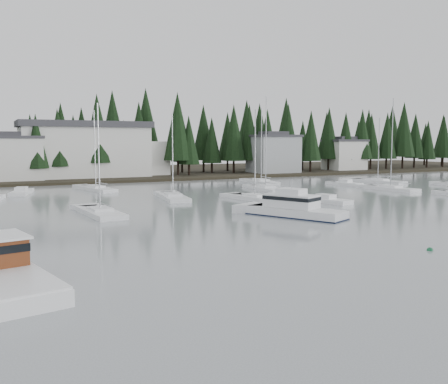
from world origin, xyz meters
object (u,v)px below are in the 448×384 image
at_px(runabout_1, 326,201).
at_px(runabout_3, 21,193).
at_px(lobster_boat_brown, 2,277).
at_px(runabout_4, 345,184).
at_px(house_east_b, 344,154).
at_px(house_west, 15,157).
at_px(sailboat_7, 390,190).
at_px(cabin_cruiser_center, 294,210).
at_px(sailboat_1, 255,199).
at_px(sailboat_0, 100,214).
at_px(sailboat_8, 378,182).
at_px(sailboat_2, 261,183).
at_px(sailboat_4, 266,190).
at_px(sailboat_5, 96,190).
at_px(sailboat_6, 173,198).
at_px(harbor_inn, 95,150).
at_px(house_east_a, 273,153).

height_order(runabout_1, runabout_3, same).
bearing_deg(lobster_boat_brown, runabout_4, -66.43).
bearing_deg(house_east_b, house_west, -179.25).
distance_m(house_west, sailboat_7, 64.98).
xyz_separation_m(cabin_cruiser_center, sailboat_1, (3.62, 14.17, -0.58)).
bearing_deg(sailboat_7, runabout_1, 109.33).
bearing_deg(house_east_b, sailboat_0, -146.07).
relative_size(house_west, sailboat_8, 0.78).
height_order(house_east_b, sailboat_2, sailboat_2).
height_order(sailboat_4, sailboat_5, sailboat_4).
relative_size(sailboat_6, runabout_3, 1.62).
bearing_deg(runabout_3, harbor_inn, -17.27).
distance_m(sailboat_6, sailboat_8, 43.23).
height_order(sailboat_2, sailboat_8, sailboat_2).
height_order(sailboat_5, sailboat_8, sailboat_5).
height_order(cabin_cruiser_center, sailboat_2, sailboat_2).
distance_m(harbor_inn, sailboat_4, 40.25).
bearing_deg(sailboat_1, runabout_1, -144.91).
bearing_deg(runabout_4, runabout_1, 120.54).
distance_m(sailboat_6, sailboat_7, 34.40).
height_order(sailboat_1, sailboat_8, sailboat_8).
xyz_separation_m(sailboat_0, runabout_4, (45.42, 16.51, 0.07)).
relative_size(house_west, house_east_a, 0.90).
relative_size(house_east_b, harbor_inn, 0.32).
bearing_deg(sailboat_4, sailboat_2, -23.36).
bearing_deg(sailboat_6, house_west, 33.17).
distance_m(house_east_a, runabout_1, 52.61).
bearing_deg(lobster_boat_brown, sailboat_2, -53.95).
xyz_separation_m(harbor_inn, sailboat_5, (-5.07, -23.85, -5.71)).
relative_size(sailboat_6, runabout_1, 1.66).
xyz_separation_m(sailboat_2, runabout_3, (-40.20, -1.23, 0.06)).
xyz_separation_m(cabin_cruiser_center, sailboat_7, (28.83, 16.26, -0.56)).
relative_size(harbor_inn, sailboat_0, 2.50).
bearing_deg(sailboat_6, house_east_a, -37.51).
height_order(sailboat_0, sailboat_8, sailboat_8).
relative_size(house_west, sailboat_5, 0.75).
xyz_separation_m(house_west, sailboat_0, (4.88, -46.84, -4.60)).
bearing_deg(lobster_boat_brown, sailboat_1, -59.99).
bearing_deg(house_west, sailboat_5, -64.07).
bearing_deg(sailboat_0, house_east_b, -60.22).
relative_size(harbor_inn, sailboat_1, 2.45).
height_order(cabin_cruiser_center, sailboat_8, sailboat_8).
xyz_separation_m(sailboat_2, sailboat_4, (-6.11, -11.74, 0.02)).
bearing_deg(house_west, sailboat_4, -43.86).
bearing_deg(sailboat_4, sailboat_6, 109.51).
bearing_deg(sailboat_7, house_west, 47.10).
bearing_deg(sailboat_8, sailboat_6, 88.06).
xyz_separation_m(house_east_a, runabout_1, (-21.98, -47.56, -4.77)).
bearing_deg(sailboat_5, house_east_b, -83.46).
relative_size(lobster_boat_brown, sailboat_7, 0.69).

